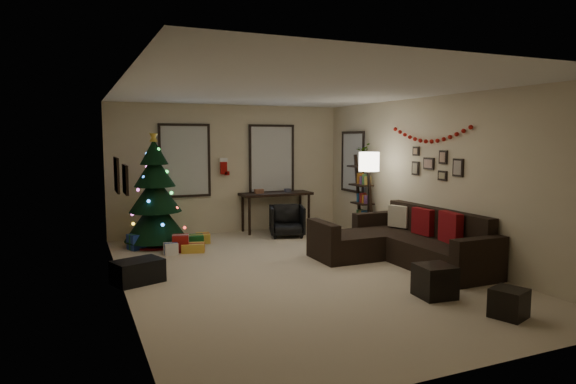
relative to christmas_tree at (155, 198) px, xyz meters
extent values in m
plane|color=beige|center=(1.66, -2.74, -0.90)|extent=(7.00, 7.00, 0.00)
plane|color=white|center=(1.66, -2.74, 1.80)|extent=(7.00, 7.00, 0.00)
plane|color=beige|center=(1.66, 0.76, 0.45)|extent=(5.00, 0.00, 5.00)
plane|color=beige|center=(1.66, -6.24, 0.45)|extent=(5.00, 0.00, 5.00)
plane|color=beige|center=(-0.84, -2.74, 0.45)|extent=(0.00, 7.00, 7.00)
plane|color=beige|center=(4.16, -2.74, 0.45)|extent=(0.00, 7.00, 7.00)
cube|color=#728CB2|center=(0.71, 0.73, 0.65)|extent=(0.94, 0.02, 1.35)
cube|color=beige|center=(0.71, 0.73, 0.65)|extent=(0.94, 0.03, 1.35)
cube|color=#728CB2|center=(2.61, 0.73, 0.65)|extent=(0.94, 0.02, 1.35)
cube|color=beige|center=(2.61, 0.73, 0.65)|extent=(0.94, 0.03, 1.35)
cube|color=#728CB2|center=(4.13, -0.19, 0.60)|extent=(0.05, 0.27, 1.17)
cube|color=beige|center=(4.13, -0.19, 0.60)|extent=(0.05, 0.45, 1.17)
cylinder|color=black|center=(0.00, 0.00, -0.77)|extent=(0.09, 0.09, 0.26)
cone|color=black|center=(0.00, 0.00, -0.38)|extent=(1.17, 1.17, 0.82)
cone|color=black|center=(0.00, 0.00, 0.09)|extent=(0.96, 0.96, 0.69)
cone|color=black|center=(0.00, 0.00, 0.52)|extent=(0.76, 0.76, 0.60)
cone|color=black|center=(0.00, 0.00, 0.86)|extent=(0.52, 0.52, 0.47)
cylinder|color=maroon|center=(0.00, 0.00, -0.88)|extent=(0.94, 0.94, 0.03)
cube|color=gold|center=(0.86, -0.09, -0.81)|extent=(0.25, 0.30, 0.18)
cube|color=navy|center=(-0.39, -0.19, -0.76)|extent=(0.26, 0.26, 0.28)
cube|color=maroon|center=(0.31, -0.69, -0.75)|extent=(0.28, 0.25, 0.30)
cube|color=#14591E|center=(0.61, -0.39, -0.79)|extent=(0.35, 0.28, 0.22)
cube|color=silver|center=(0.11, -0.84, -0.80)|extent=(0.22, 0.22, 0.20)
cube|color=gold|center=(0.51, -0.79, -0.82)|extent=(0.40, 0.30, 0.15)
cube|color=black|center=(3.69, -3.03, -0.69)|extent=(0.88, 2.36, 0.41)
cube|color=black|center=(4.04, -3.03, -0.26)|extent=(0.20, 2.36, 0.46)
cube|color=black|center=(3.69, -4.30, -0.58)|extent=(0.88, 0.20, 0.65)
cube|color=black|center=(3.69, -1.75, -0.58)|extent=(0.88, 0.20, 0.65)
cube|color=black|center=(2.83, -2.29, -0.69)|extent=(0.83, 0.88, 0.41)
cube|color=black|center=(2.33, -2.29, -0.58)|extent=(0.18, 0.88, 0.65)
cube|color=maroon|center=(3.87, -3.52, -0.26)|extent=(0.21, 0.51, 0.49)
cube|color=maroon|center=(3.87, -2.87, -0.26)|extent=(0.14, 0.44, 0.43)
cube|color=beige|center=(3.87, -2.20, -0.27)|extent=(0.25, 0.39, 0.38)
cube|color=black|center=(2.77, -4.51, -0.69)|extent=(0.48, 0.48, 0.41)
cube|color=black|center=(3.05, -5.42, -0.73)|extent=(0.45, 0.45, 0.33)
cube|color=black|center=(2.62, 0.48, -0.09)|extent=(1.55, 0.55, 0.06)
cylinder|color=black|center=(1.93, 0.26, -0.51)|extent=(0.06, 0.06, 0.78)
cylinder|color=black|center=(1.93, 0.70, -0.51)|extent=(0.06, 0.06, 0.78)
cylinder|color=black|center=(3.30, 0.26, -0.51)|extent=(0.06, 0.06, 0.78)
cylinder|color=black|center=(3.30, 0.70, -0.51)|extent=(0.06, 0.06, 0.78)
imported|color=black|center=(2.60, -0.17, -0.58)|extent=(0.78, 0.75, 0.65)
cube|color=black|center=(3.98, -1.10, -0.06)|extent=(0.05, 0.05, 1.68)
cube|color=black|center=(3.98, -0.66, -0.06)|extent=(0.05, 0.05, 1.68)
cube|color=black|center=(3.95, -0.88, -0.57)|extent=(0.30, 0.47, 0.03)
cube|color=black|center=(3.95, -0.88, -0.20)|extent=(0.30, 0.47, 0.03)
cube|color=black|center=(3.95, -0.88, 0.17)|extent=(0.30, 0.47, 0.03)
cube|color=black|center=(3.95, -0.88, 0.54)|extent=(0.30, 0.47, 0.03)
imported|color=#4C4C4C|center=(3.96, -0.84, 0.89)|extent=(0.52, 0.52, 0.44)
cylinder|color=black|center=(3.61, -1.62, -0.88)|extent=(0.30, 0.30, 0.03)
cylinder|color=black|center=(3.61, -1.62, -0.13)|extent=(0.03, 0.03, 1.47)
cylinder|color=white|center=(3.61, -1.62, 0.68)|extent=(0.37, 0.37, 0.35)
cube|color=black|center=(-0.82, -1.93, 0.59)|extent=(0.04, 0.60, 0.50)
cube|color=tan|center=(-0.82, -1.93, 0.59)|extent=(0.01, 0.54, 0.45)
cube|color=black|center=(-0.82, -3.20, 0.62)|extent=(0.04, 0.45, 0.35)
cube|color=beige|center=(-0.82, -3.20, 0.62)|extent=(0.01, 0.41, 0.31)
cube|color=black|center=(4.14, -3.34, 0.65)|extent=(0.03, 0.22, 0.28)
cube|color=black|center=(4.14, -2.99, 0.80)|extent=(0.03, 0.18, 0.22)
cube|color=black|center=(4.14, -2.99, 0.50)|extent=(0.03, 0.20, 0.16)
cube|color=black|center=(4.14, -2.64, 0.68)|extent=(0.03, 0.26, 0.20)
cube|color=black|center=(4.14, -2.29, 0.58)|extent=(0.03, 0.18, 0.24)
cube|color=black|center=(4.14, -2.29, 0.88)|extent=(0.03, 0.16, 0.16)
cube|color=#990F0C|center=(1.51, 0.67, 0.50)|extent=(0.14, 0.04, 0.30)
cube|color=white|center=(1.51, 0.67, 0.65)|extent=(0.16, 0.05, 0.08)
cube|color=#990F0C|center=(1.58, 0.67, 0.37)|extent=(0.10, 0.04, 0.08)
cube|color=#990F0C|center=(1.84, 0.79, 0.53)|extent=(0.14, 0.04, 0.30)
cube|color=white|center=(1.84, 0.79, 0.68)|extent=(0.16, 0.05, 0.08)
cube|color=#990F0C|center=(1.91, 0.79, 0.40)|extent=(0.10, 0.04, 0.08)
cube|color=black|center=(-0.62, -2.36, -0.74)|extent=(0.76, 0.63, 0.33)
camera|label=1|loc=(-1.39, -9.41, 1.12)|focal=31.04mm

